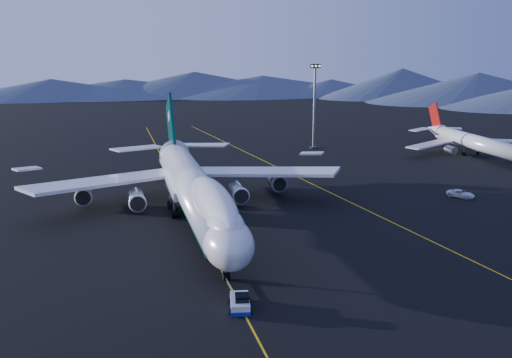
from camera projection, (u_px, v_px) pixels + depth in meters
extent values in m
plane|color=black|center=(195.00, 220.00, 100.20)|extent=(500.00, 500.00, 0.00)
cube|color=yellow|center=(195.00, 220.00, 100.20)|extent=(0.25, 220.00, 0.01)
cube|color=yellow|center=(332.00, 193.00, 117.09)|extent=(28.08, 198.09, 0.01)
cone|color=#414D65|center=(51.00, 86.00, 305.56)|extent=(100.00, 100.00, 12.00)
cone|color=#414D65|center=(195.00, 83.00, 325.62)|extent=(100.00, 100.00, 12.00)
cone|color=#414D65|center=(331.00, 84.00, 320.96)|extent=(100.00, 100.00, 12.00)
cone|color=#414D65|center=(478.00, 88.00, 292.09)|extent=(100.00, 100.00, 12.00)
cylinder|color=silver|center=(194.00, 189.00, 98.85)|extent=(6.50, 56.00, 6.50)
ellipsoid|color=silver|center=(228.00, 244.00, 72.59)|extent=(6.50, 10.40, 6.50)
ellipsoid|color=silver|center=(214.00, 204.00, 80.90)|extent=(5.13, 25.16, 5.85)
cube|color=black|center=(232.00, 240.00, 70.43)|extent=(3.60, 1.61, 1.29)
cone|color=silver|center=(171.00, 150.00, 129.60)|extent=(6.50, 12.00, 6.50)
cube|color=#033330|center=(193.00, 193.00, 100.00)|extent=(6.24, 60.00, 1.10)
cube|color=silver|center=(190.00, 187.00, 104.27)|extent=(7.50, 13.00, 1.60)
cube|color=silver|center=(107.00, 181.00, 106.10)|extent=(30.62, 23.28, 2.83)
cube|color=silver|center=(257.00, 172.00, 113.36)|extent=(30.62, 23.28, 2.83)
cylinder|color=slate|center=(137.00, 199.00, 104.27)|extent=(2.90, 5.50, 2.90)
cylinder|color=slate|center=(84.00, 194.00, 107.99)|extent=(2.90, 5.50, 2.90)
cylinder|color=slate|center=(238.00, 192.00, 109.03)|extent=(2.90, 5.50, 2.90)
cylinder|color=slate|center=(275.00, 181.00, 117.51)|extent=(2.90, 5.50, 2.90)
cube|color=#033330|center=(171.00, 128.00, 127.46)|extent=(0.55, 14.11, 15.94)
cube|color=silver|center=(137.00, 148.00, 129.04)|extent=(12.39, 9.47, 0.98)
cube|color=silver|center=(203.00, 145.00, 132.79)|extent=(12.39, 9.47, 0.98)
cylinder|color=black|center=(226.00, 276.00, 75.21)|extent=(0.90, 1.10, 1.10)
cube|color=silver|center=(240.00, 303.00, 67.15)|extent=(2.97, 4.73, 1.10)
cube|color=navy|center=(240.00, 306.00, 67.25)|extent=(3.10, 4.95, 0.50)
cube|color=black|center=(240.00, 296.00, 66.96)|extent=(1.87, 1.87, 0.90)
cylinder|color=silver|center=(476.00, 143.00, 152.67)|extent=(4.02, 33.88, 4.02)
cone|color=silver|center=(435.00, 130.00, 171.43)|extent=(4.02, 7.41, 4.02)
cube|color=silver|center=(430.00, 144.00, 155.19)|extent=(17.78, 12.00, 0.37)
cube|color=silver|center=(497.00, 141.00, 160.49)|extent=(17.78, 12.00, 0.37)
cylinder|color=slate|center=(451.00, 150.00, 154.20)|extent=(2.01, 3.71, 2.01)
cylinder|color=slate|center=(488.00, 148.00, 157.12)|extent=(2.01, 3.71, 2.01)
cube|color=maroon|center=(435.00, 116.00, 170.96)|extent=(0.37, 7.22, 8.53)
imported|color=silver|center=(461.00, 194.00, 114.14)|extent=(5.26, 5.75, 1.49)
cylinder|color=black|center=(313.00, 147.00, 165.40)|extent=(2.22, 2.22, 0.37)
cylinder|color=slate|center=(314.00, 108.00, 162.66)|extent=(0.65, 0.65, 23.16)
cube|color=black|center=(315.00, 66.00, 159.80)|extent=(2.96, 0.74, 1.11)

